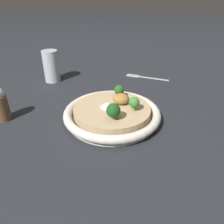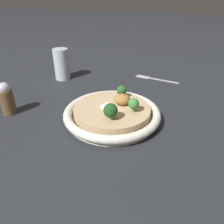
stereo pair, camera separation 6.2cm
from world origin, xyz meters
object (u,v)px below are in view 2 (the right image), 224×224
Objects in this scene: risotto_bowl at (112,113)px; drinking_glass at (62,64)px; broccoli_back_left at (134,104)px; pepper_shaker at (7,98)px; broccoli_back at (110,111)px; fork_utensil at (152,78)px; broccoli_front_left at (122,91)px.

drinking_glass is (0.29, -0.25, 0.04)m from risotto_bowl.
broccoli_back_left is at bearing 143.68° from drinking_glass.
broccoli_back is at bearing 178.79° from pepper_shaker.
pepper_shaker is (0.02, 0.31, -0.01)m from drinking_glass.
fork_utensil is 0.56m from pepper_shaker.
broccoli_back is (-0.01, 0.06, 0.04)m from risotto_bowl.
fork_utensil is at bearing -91.22° from broccoli_back_left.
fork_utensil is at bearing -101.82° from broccoli_front_left.
risotto_bowl is 2.25× the size of drinking_glass.
pepper_shaker is (0.38, 0.41, 0.05)m from fork_utensil.
fork_utensil is (-0.01, -0.36, -0.06)m from broccoli_back_left.
broccoli_front_left is at bearing 89.93° from fork_utensil.
broccoli_back_left is 0.07m from broccoli_back.
pepper_shaker is (0.37, 0.05, -0.01)m from broccoli_back_left.
broccoli_back_left is 0.22× the size of fork_utensil.
broccoli_back_left is at bearing -130.73° from broccoli_back.
pepper_shaker reaches higher than broccoli_back.
drinking_glass is (0.30, -0.31, -0.00)m from broccoli_back.
broccoli_back is (-0.00, 0.13, 0.00)m from broccoli_front_left.
pepper_shaker is at bearing 10.00° from risotto_bowl.
drinking_glass is 0.31m from pepper_shaker.
risotto_bowl is 0.36m from fork_utensil.
drinking_glass is 1.24× the size of pepper_shaker.
drinking_glass is at bearing -31.31° from broccoli_front_left.
broccoli_back is 0.36× the size of drinking_glass.
drinking_glass is at bearing -45.90° from broccoli_back.
broccoli_back is at bearing 134.10° from drinking_glass.
broccoli_back_left is 0.90× the size of broccoli_back.
broccoli_front_left is 0.87× the size of broccoli_back.
broccoli_back reaches higher than fork_utensil.
broccoli_front_left is at bearing -158.48° from pepper_shaker.
broccoli_back_left is at bearing 174.71° from risotto_bowl.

